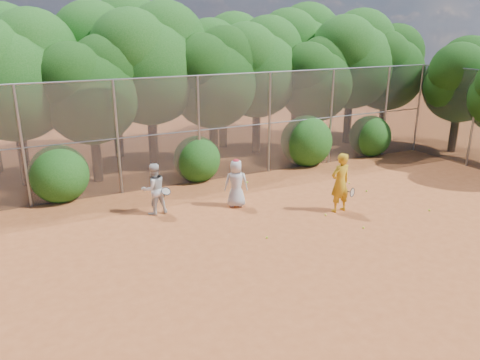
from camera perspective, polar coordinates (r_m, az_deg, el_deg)
ground at (r=13.52m, az=8.53°, el=-6.86°), size 80.00×80.00×0.00m
fence_back at (r=17.83m, az=-2.38°, el=6.50°), size 20.05×0.09×4.03m
fence_side at (r=21.77m, az=26.59°, el=6.75°), size 0.09×6.09×4.03m
tree_1 at (r=18.61m, az=-25.98°, el=11.79°), size 4.64×4.03×6.35m
tree_2 at (r=18.16m, az=-17.73°, el=10.78°), size 3.99×3.47×5.47m
tree_3 at (r=19.58m, az=-10.97°, el=14.18°), size 4.89×4.26×6.70m
tree_4 at (r=19.87m, az=-3.27°, el=12.69°), size 4.19×3.64×5.73m
tree_5 at (r=21.64m, az=2.17°, el=13.94°), size 4.51×3.92×6.17m
tree_6 at (r=22.13m, az=9.25°, el=12.31°), size 3.86×3.36×5.29m
tree_7 at (r=24.06m, az=13.58°, el=14.46°), size 4.77×4.14×6.53m
tree_8 at (r=25.17m, az=17.57°, el=13.22°), size 4.25×3.70×5.82m
tree_10 at (r=21.48m, az=-15.27°, el=14.85°), size 5.15×4.48×7.06m
tree_11 at (r=22.63m, az=-2.09°, el=14.43°), size 4.64×4.03×6.35m
tree_12 at (r=25.28m, az=7.05°, el=15.51°), size 5.02×4.37×6.88m
tree_13 at (r=23.96m, az=25.44°, el=11.26°), size 3.86×3.36×5.29m
bush_0 at (r=17.01m, az=-21.22°, el=0.99°), size 2.00×2.00×2.00m
bush_1 at (r=18.06m, az=-5.28°, el=2.82°), size 1.80×1.80×1.80m
bush_2 at (r=20.24m, az=8.09°, el=5.00°), size 2.20×2.20×2.20m
bush_3 at (r=22.38m, az=15.59°, el=5.40°), size 1.90×1.90×1.90m
player_yellow at (r=15.14m, az=12.12°, el=-0.33°), size 0.86×0.53×1.94m
player_teen at (r=15.28m, az=-0.47°, el=-0.38°), size 0.91×0.76×1.62m
player_white at (r=14.92m, az=-10.45°, el=-1.07°), size 0.90×0.80×1.66m
ball_0 at (r=15.01m, az=10.38°, el=-4.20°), size 0.07×0.07×0.07m
ball_1 at (r=17.46m, az=15.16°, el=-1.28°), size 0.07×0.07×0.07m
ball_2 at (r=14.34m, az=14.82°, el=-5.64°), size 0.07×0.07×0.07m
ball_3 at (r=16.32m, az=22.09°, el=-3.42°), size 0.07×0.07×0.07m
ball_4 at (r=13.27m, az=3.29°, el=-7.02°), size 0.07×0.07×0.07m
ball_5 at (r=18.15m, az=13.18°, el=-0.37°), size 0.07×0.07×0.07m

